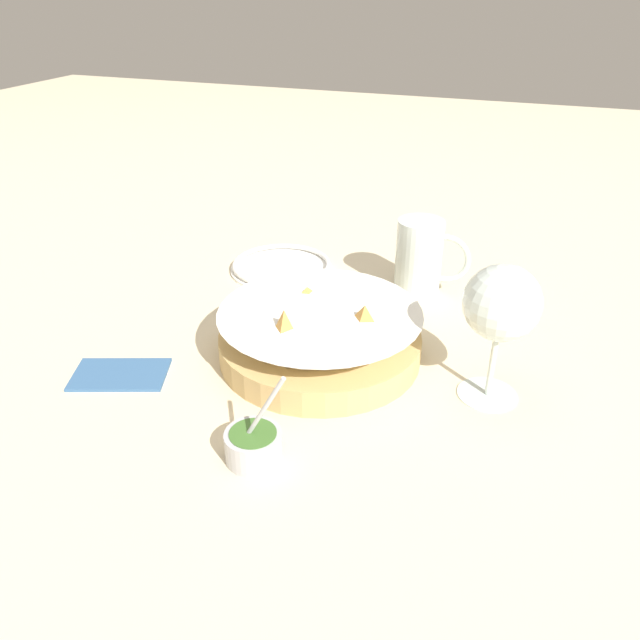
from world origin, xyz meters
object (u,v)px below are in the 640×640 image
Objects in this scene: food_basket at (320,337)px; wine_glass at (501,307)px; sauce_cup at (254,444)px; beer_mug at (420,259)px; side_plate at (282,266)px.

food_basket is 0.24m from wine_glass.
food_basket is at bearing 90.90° from sauce_cup.
food_basket is at bearing 177.12° from wine_glass.
wine_glass is at bearing 42.53° from sauce_cup.
food_basket is 2.35× the size of sauce_cup.
sauce_cup is 0.31m from wine_glass.
wine_glass is at bearing -60.57° from beer_mug.
beer_mug is at bearing 1.25° from side_plate.
wine_glass is (0.22, -0.01, 0.09)m from food_basket.
food_basket is 0.25m from beer_mug.
side_plate is (-0.24, -0.01, -0.05)m from beer_mug.
wine_glass is 1.45× the size of beer_mug.
beer_mug reaches higher than side_plate.
wine_glass reaches higher than sauce_cup.
sauce_cup is at bearing -99.65° from beer_mug.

